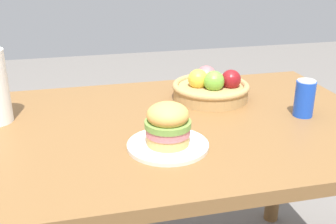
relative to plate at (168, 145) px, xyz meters
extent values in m
cube|color=brown|center=(0.05, 0.17, -0.03)|extent=(1.40, 0.90, 0.04)
cylinder|color=brown|center=(-0.57, 0.54, -0.40)|extent=(0.07, 0.07, 0.71)
cylinder|color=brown|center=(0.67, 0.54, -0.40)|extent=(0.07, 0.07, 0.71)
cylinder|color=silver|center=(0.00, 0.00, 0.00)|extent=(0.24, 0.24, 0.01)
cylinder|color=#DBAD60|center=(0.00, 0.00, 0.02)|extent=(0.12, 0.12, 0.03)
cylinder|color=#C67075|center=(0.00, 0.00, 0.05)|extent=(0.13, 0.13, 0.02)
cylinder|color=olive|center=(0.00, 0.00, 0.07)|extent=(0.13, 0.13, 0.02)
ellipsoid|color=#DF9F4D|center=(0.00, 0.00, 0.10)|extent=(0.12, 0.12, 0.07)
cylinder|color=blue|center=(0.50, 0.12, 0.05)|extent=(0.07, 0.07, 0.12)
cylinder|color=silver|center=(0.50, 0.12, 0.12)|extent=(0.06, 0.06, 0.00)
cylinder|color=tan|center=(0.25, 0.36, 0.02)|extent=(0.28, 0.28, 0.05)
torus|color=tan|center=(0.25, 0.36, 0.04)|extent=(0.29, 0.29, 0.02)
sphere|color=maroon|center=(0.32, 0.34, 0.07)|extent=(0.07, 0.07, 0.07)
sphere|color=#D16066|center=(0.25, 0.40, 0.07)|extent=(0.08, 0.08, 0.08)
sphere|color=gold|center=(0.20, 0.37, 0.07)|extent=(0.08, 0.08, 0.08)
sphere|color=#6BAD38|center=(0.25, 0.33, 0.07)|extent=(0.08, 0.08, 0.08)
camera|label=1|loc=(-0.25, -1.03, 0.53)|focal=43.87mm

